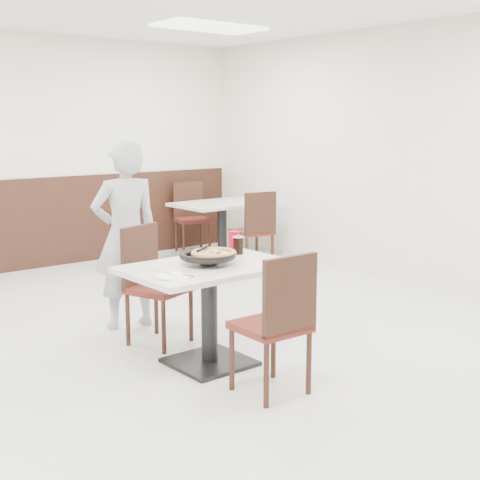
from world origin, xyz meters
TOP-DOWN VIEW (x-y plane):
  - floor at (0.00, 0.00)m, footprint 7.00×7.00m
  - wall_back at (0.00, 3.50)m, footprint 6.00×0.04m
  - wall_right at (3.00, 0.00)m, footprint 0.04×7.00m
  - wainscot_back at (0.00, 3.48)m, footprint 5.90×0.03m
  - fluo_panel_d at (1.50, 1.80)m, footprint 1.20×0.60m
  - main_table at (-0.25, -0.49)m, footprint 1.30×0.96m
  - chair_near at (-0.25, -1.15)m, footprint 0.44×0.44m
  - chair_far at (-0.27, 0.15)m, footprint 0.53×0.53m
  - trivet at (-0.24, -0.48)m, footprint 0.15×0.15m
  - pizza_pan at (-0.25, -0.48)m, footprint 0.37×0.37m
  - pizza at (-0.19, -0.48)m, footprint 0.35×0.35m
  - pizza_server at (-0.18, -0.48)m, footprint 0.09×0.10m
  - napkin at (-0.65, -0.65)m, footprint 0.22×0.22m
  - side_plate at (-0.69, -0.63)m, footprint 0.22×0.22m
  - fork at (-0.66, -0.59)m, footprint 0.03×0.16m
  - cola_glass at (0.17, -0.31)m, footprint 0.09×0.09m
  - red_cup at (0.22, -0.20)m, footprint 0.09×0.09m
  - diner_person at (-0.24, 0.71)m, footprint 0.65×0.49m
  - bg_table_right at (2.15, 2.44)m, footprint 1.21×0.82m
  - bg_chair_right_near at (2.12, 1.81)m, footprint 0.48×0.48m
  - bg_chair_right_far at (2.14, 3.07)m, footprint 0.53×0.53m

SIDE VIEW (x-z plane):
  - floor at x=0.00m, z-range 0.00..0.00m
  - main_table at x=-0.25m, z-range 0.00..0.75m
  - bg_table_right at x=2.15m, z-range 0.00..0.75m
  - chair_near at x=-0.25m, z-range 0.00..0.95m
  - chair_far at x=-0.27m, z-range 0.00..0.95m
  - bg_chair_right_near at x=2.12m, z-range 0.00..0.95m
  - bg_chair_right_far at x=2.14m, z-range 0.00..0.95m
  - wainscot_back at x=0.00m, z-range 0.00..1.10m
  - napkin at x=-0.65m, z-range 0.75..0.75m
  - side_plate at x=-0.69m, z-range 0.75..0.77m
  - trivet at x=-0.24m, z-range 0.75..0.79m
  - fork at x=-0.66m, z-range 0.77..0.77m
  - pizza_pan at x=-0.25m, z-range 0.79..0.80m
  - diner_person at x=-0.24m, z-range 0.00..1.62m
  - pizza at x=-0.19m, z-range 0.80..0.82m
  - cola_glass at x=0.17m, z-range 0.75..0.88m
  - red_cup at x=0.22m, z-range 0.75..0.91m
  - pizza_server at x=-0.18m, z-range 0.84..0.84m
  - wall_back at x=0.00m, z-range 0.00..2.80m
  - wall_right at x=3.00m, z-range 0.00..2.80m
  - fluo_panel_d at x=1.50m, z-range 2.77..2.79m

